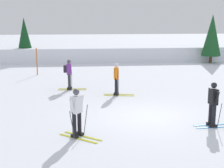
% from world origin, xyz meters
% --- Properties ---
extents(ground_plane, '(120.00, 120.00, 0.00)m').
position_xyz_m(ground_plane, '(0.00, 0.00, 0.00)').
color(ground_plane, white).
extents(far_snow_ridge, '(80.00, 6.33, 1.28)m').
position_xyz_m(far_snow_ridge, '(0.00, 18.92, 0.64)').
color(far_snow_ridge, white).
rests_on(far_snow_ridge, ground).
extents(skier_white, '(1.49, 1.28, 1.71)m').
position_xyz_m(skier_white, '(-2.98, -1.92, 0.92)').
color(skier_white, gold).
rests_on(skier_white, ground).
extents(skier_orange, '(1.64, 0.99, 1.71)m').
position_xyz_m(skier_orange, '(-0.97, 3.99, 0.92)').
color(skier_orange, gold).
rests_on(skier_orange, ground).
extents(skier_black, '(1.62, 1.00, 1.71)m').
position_xyz_m(skier_black, '(2.10, -1.30, 0.92)').
color(skier_black, '#237AC6').
rests_on(skier_black, ground).
extents(skier_purple, '(1.62, 1.00, 1.71)m').
position_xyz_m(skier_purple, '(-3.49, 5.57, 0.96)').
color(skier_purple, gold).
rests_on(skier_purple, ground).
extents(trail_marker_pole, '(0.07, 0.07, 1.90)m').
position_xyz_m(trail_marker_pole, '(-5.88, 10.47, 0.95)').
color(trail_marker_pole, '#C65614').
rests_on(trail_marker_pole, ground).
extents(conifer_far_left, '(1.67, 1.67, 4.23)m').
position_xyz_m(conifer_far_left, '(8.57, 15.00, 2.43)').
color(conifer_far_left, '#513823').
rests_on(conifer_far_left, ground).
extents(conifer_far_right, '(1.45, 1.45, 3.94)m').
position_xyz_m(conifer_far_right, '(-7.71, 17.04, 2.25)').
color(conifer_far_right, '#513823').
rests_on(conifer_far_right, ground).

